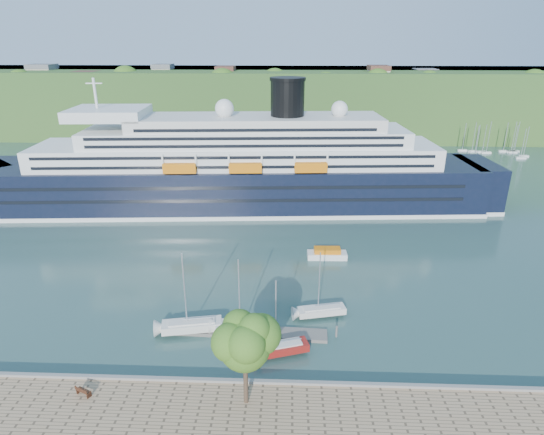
# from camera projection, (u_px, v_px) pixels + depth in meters

# --- Properties ---
(ground) EXTENTS (400.00, 400.00, 0.00)m
(ground) POSITION_uv_depth(u_px,v_px,m) (249.00, 389.00, 48.57)
(ground) COLOR #294A44
(ground) RESTS_ON ground
(far_hillside) EXTENTS (400.00, 50.00, 24.00)m
(far_hillside) POSITION_uv_depth(u_px,v_px,m) (281.00, 101.00, 178.95)
(far_hillside) COLOR #2D5923
(far_hillside) RESTS_ON ground
(quay_coping) EXTENTS (220.00, 0.50, 0.30)m
(quay_coping) POSITION_uv_depth(u_px,v_px,m) (249.00, 381.00, 47.96)
(quay_coping) COLOR slate
(quay_coping) RESTS_ON promenade
(cruise_ship) EXTENTS (124.39, 25.97, 27.73)m
(cruise_ship) POSITION_uv_depth(u_px,v_px,m) (226.00, 145.00, 96.29)
(cruise_ship) COLOR black
(cruise_ship) RESTS_ON ground
(park_bench) EXTENTS (1.91, 1.41, 1.14)m
(park_bench) POSITION_uv_depth(u_px,v_px,m) (83.00, 390.00, 46.13)
(park_bench) COLOR #4E2816
(park_bench) RESTS_ON promenade
(promenade_tree) EXTENTS (6.70, 6.70, 11.10)m
(promenade_tree) POSITION_uv_depth(u_px,v_px,m) (245.00, 356.00, 43.46)
(promenade_tree) COLOR #2F5917
(promenade_tree) RESTS_ON promenade
(floating_pontoon) EXTENTS (20.04, 3.39, 0.44)m
(floating_pontoon) POSITION_uv_depth(u_px,v_px,m) (248.00, 332.00, 57.55)
(floating_pontoon) COLOR slate
(floating_pontoon) RESTS_ON ground
(sailboat_white_near) EXTENTS (8.56, 3.79, 10.69)m
(sailboat_white_near) POSITION_uv_depth(u_px,v_px,m) (190.00, 296.00, 55.85)
(sailboat_white_near) COLOR silver
(sailboat_white_near) RESTS_ON ground
(sailboat_red) EXTENTS (7.74, 4.24, 9.64)m
(sailboat_red) POSITION_uv_depth(u_px,v_px,m) (280.00, 321.00, 51.92)
(sailboat_red) COLOR maroon
(sailboat_red) RESTS_ON ground
(sailboat_white_far) EXTENTS (7.34, 3.47, 9.14)m
(sailboat_white_far) POSITION_uv_depth(u_px,v_px,m) (323.00, 287.00, 59.49)
(sailboat_white_far) COLOR silver
(sailboat_white_far) RESTS_ON ground
(tender_launch) EXTENTS (6.80, 2.47, 1.86)m
(tender_launch) POSITION_uv_depth(u_px,v_px,m) (327.00, 253.00, 77.14)
(tender_launch) COLOR orange
(tender_launch) RESTS_ON ground
(sailboat_extra) EXTENTS (7.99, 2.85, 10.11)m
(sailboat_extra) POSITION_uv_depth(u_px,v_px,m) (244.00, 300.00, 55.50)
(sailboat_extra) COLOR silver
(sailboat_extra) RESTS_ON ground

